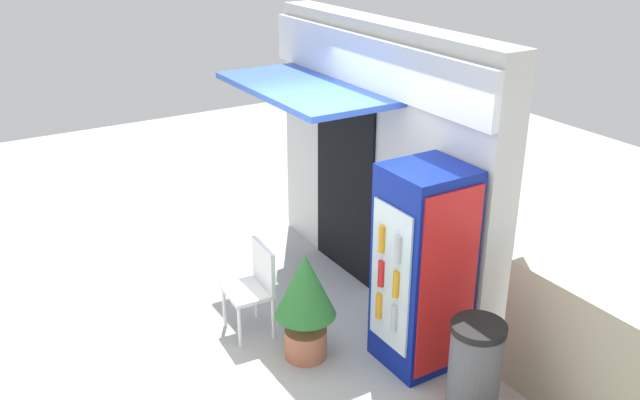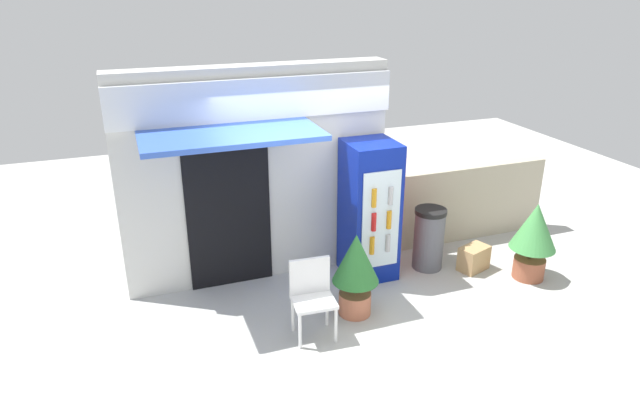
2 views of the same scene
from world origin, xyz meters
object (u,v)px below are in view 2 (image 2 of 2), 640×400
(drink_cooler, at_px, (370,210))
(potted_plant_curbside, at_px, (534,234))
(trash_bin, at_px, (429,238))
(plastic_chair, at_px, (312,292))
(potted_plant_near_shop, at_px, (356,267))
(cardboard_box, at_px, (474,258))

(drink_cooler, relative_size, potted_plant_curbside, 1.73)
(trash_bin, bearing_deg, drink_cooler, 171.18)
(plastic_chair, height_order, potted_plant_near_shop, potted_plant_near_shop)
(drink_cooler, height_order, cardboard_box, drink_cooler)
(drink_cooler, height_order, plastic_chair, drink_cooler)
(trash_bin, xyz_separation_m, cardboard_box, (0.56, -0.28, -0.27))
(drink_cooler, height_order, trash_bin, drink_cooler)
(drink_cooler, distance_m, cardboard_box, 1.65)
(drink_cooler, relative_size, potted_plant_near_shop, 1.78)
(plastic_chair, distance_m, cardboard_box, 2.68)
(plastic_chair, bearing_deg, drink_cooler, 41.72)
(potted_plant_near_shop, distance_m, cardboard_box, 2.07)
(plastic_chair, height_order, potted_plant_curbside, potted_plant_curbside)
(potted_plant_near_shop, height_order, trash_bin, potted_plant_near_shop)
(potted_plant_near_shop, bearing_deg, plastic_chair, -162.04)
(potted_plant_near_shop, bearing_deg, potted_plant_curbside, -0.10)
(potted_plant_curbside, bearing_deg, trash_bin, 147.50)
(potted_plant_near_shop, relative_size, cardboard_box, 2.54)
(plastic_chair, distance_m, trash_bin, 2.22)
(drink_cooler, height_order, potted_plant_curbside, drink_cooler)
(potted_plant_near_shop, distance_m, potted_plant_curbside, 2.54)
(potted_plant_curbside, xyz_separation_m, cardboard_box, (-0.57, 0.44, -0.48))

